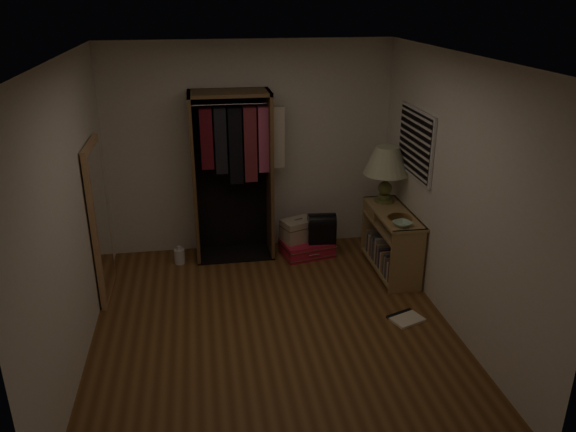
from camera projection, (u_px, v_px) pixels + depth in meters
The scene contains 13 objects.
ground at pixel (274, 328), 5.57m from camera, with size 4.00×4.00×0.00m, color brown.
room_walls at pixel (280, 182), 5.06m from camera, with size 3.52×4.02×2.60m.
console_bookshelf at pixel (390, 239), 6.61m from camera, with size 0.42×1.12×0.75m.
open_wardrobe at pixel (236, 159), 6.69m from camera, with size 1.10×0.50×2.05m.
floor_mirror at pixel (100, 221), 5.91m from camera, with size 0.06×0.80×1.70m.
pink_suitcase at pixel (307, 248), 7.08m from camera, with size 0.71×0.57×0.19m.
train_case at pixel (298, 230), 7.02m from camera, with size 0.47×0.40×0.29m.
black_bag at pixel (322, 227), 6.96m from camera, with size 0.36×0.25×0.37m.
table_lamp at pixel (387, 162), 6.58m from camera, with size 0.71×0.71×0.68m.
brass_tray at pixel (400, 218), 6.25m from camera, with size 0.30×0.30×0.02m.
ceramic_bowl at pixel (402, 224), 6.04m from camera, with size 0.20×0.20×0.05m, color #A4C4A7.
white_jug at pixel (180, 256), 6.86m from camera, with size 0.16×0.16×0.23m.
floor_book at pixel (405, 318), 5.71m from camera, with size 0.38×0.35×0.03m.
Camera 1 is at (-0.62, -4.71, 3.10)m, focal length 35.00 mm.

